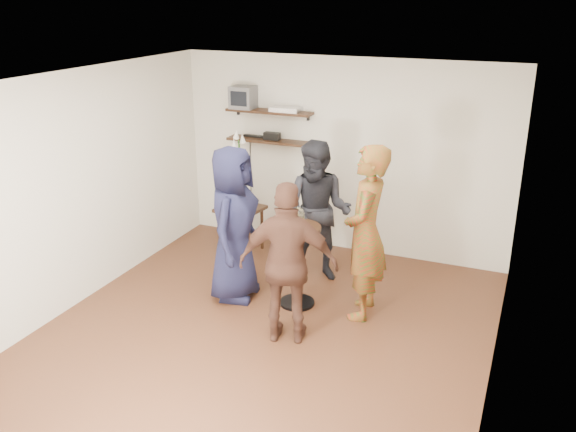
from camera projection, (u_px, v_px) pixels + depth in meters
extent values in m
cube|color=#452416|center=(264.00, 335.00, 6.38)|extent=(4.50, 5.00, 0.04)
cube|color=white|center=(260.00, 79.00, 5.46)|extent=(4.50, 5.00, 0.04)
cube|color=beige|center=(343.00, 156.00, 8.10)|extent=(4.50, 0.04, 2.60)
cube|color=beige|center=(88.00, 349.00, 3.74)|extent=(4.50, 0.04, 2.60)
cube|color=beige|center=(77.00, 189.00, 6.74)|extent=(0.04, 5.00, 2.60)
cube|color=beige|center=(508.00, 254.00, 5.09)|extent=(0.04, 5.00, 2.60)
cube|color=black|center=(269.00, 111.00, 8.14)|extent=(1.20, 0.25, 0.04)
cube|color=black|center=(270.00, 141.00, 8.28)|extent=(1.20, 0.25, 0.04)
cube|color=#59595B|center=(244.00, 97.00, 8.22)|extent=(0.32, 0.30, 0.30)
cube|color=silver|center=(286.00, 109.00, 8.04)|extent=(0.40, 0.24, 0.06)
cube|color=black|center=(272.00, 136.00, 8.25)|extent=(0.22, 0.10, 0.10)
cube|color=black|center=(254.00, 136.00, 8.41)|extent=(0.30, 0.05, 0.03)
cube|color=black|center=(240.00, 209.00, 8.15)|extent=(0.62, 0.62, 0.04)
cylinder|color=black|center=(219.00, 234.00, 8.15)|extent=(0.04, 0.04, 0.60)
cylinder|color=black|center=(248.00, 239.00, 8.00)|extent=(0.04, 0.04, 0.60)
cylinder|color=black|center=(234.00, 224.00, 8.53)|extent=(0.04, 0.04, 0.60)
cylinder|color=black|center=(262.00, 228.00, 8.37)|extent=(0.04, 0.04, 0.60)
cylinder|color=silver|center=(240.00, 196.00, 8.08)|extent=(0.15, 0.15, 0.33)
cylinder|color=#2C611B|center=(238.00, 171.00, 7.97)|extent=(0.01, 0.08, 0.61)
cone|color=white|center=(234.00, 143.00, 7.86)|extent=(0.08, 0.10, 0.13)
cylinder|color=#2C611B|center=(240.00, 169.00, 7.96)|extent=(0.04, 0.06, 0.67)
cone|color=white|center=(242.00, 138.00, 7.83)|extent=(0.12, 0.14, 0.14)
cylinder|color=#2C611B|center=(238.00, 166.00, 7.93)|extent=(0.11, 0.09, 0.73)
cone|color=white|center=(236.00, 134.00, 7.75)|extent=(0.14, 0.14, 0.14)
cylinder|color=black|center=(298.00, 228.00, 6.66)|extent=(0.52, 0.52, 0.04)
cylinder|color=black|center=(297.00, 266.00, 6.81)|extent=(0.07, 0.07, 0.88)
cylinder|color=black|center=(297.00, 302.00, 6.97)|extent=(0.40, 0.40, 0.03)
cylinder|color=silver|center=(290.00, 226.00, 6.65)|extent=(0.06, 0.06, 0.00)
cylinder|color=silver|center=(290.00, 222.00, 6.63)|extent=(0.01, 0.01, 0.09)
cylinder|color=silver|center=(290.00, 214.00, 6.60)|extent=(0.07, 0.07, 0.11)
cylinder|color=tan|center=(290.00, 216.00, 6.60)|extent=(0.06, 0.06, 0.06)
cylinder|color=silver|center=(301.00, 228.00, 6.59)|extent=(0.06, 0.06, 0.00)
cylinder|color=silver|center=(302.00, 225.00, 6.57)|extent=(0.01, 0.01, 0.08)
cylinder|color=silver|center=(302.00, 217.00, 6.54)|extent=(0.06, 0.06, 0.10)
cylinder|color=tan|center=(302.00, 218.00, 6.55)|extent=(0.06, 0.06, 0.06)
cylinder|color=silver|center=(298.00, 224.00, 6.72)|extent=(0.05, 0.05, 0.00)
cylinder|color=silver|center=(298.00, 220.00, 6.71)|extent=(0.01, 0.01, 0.08)
cylinder|color=silver|center=(298.00, 212.00, 6.68)|extent=(0.06, 0.06, 0.10)
cylinder|color=tan|center=(298.00, 214.00, 6.69)|extent=(0.06, 0.06, 0.05)
cylinder|color=silver|center=(301.00, 227.00, 6.64)|extent=(0.06, 0.06, 0.00)
cylinder|color=silver|center=(301.00, 223.00, 6.63)|extent=(0.01, 0.01, 0.09)
cylinder|color=silver|center=(301.00, 214.00, 6.59)|extent=(0.07, 0.07, 0.11)
cylinder|color=tan|center=(301.00, 216.00, 6.60)|extent=(0.06, 0.06, 0.06)
imported|color=red|center=(366.00, 233.00, 6.44)|extent=(0.53, 0.74, 1.92)
imported|color=black|center=(318.00, 212.00, 7.34)|extent=(0.87, 0.70, 1.73)
imported|color=#161732|center=(233.00, 224.00, 6.86)|extent=(0.67, 0.94, 1.80)
imported|color=#4B2B20|center=(288.00, 264.00, 5.99)|extent=(1.06, 0.65, 1.68)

